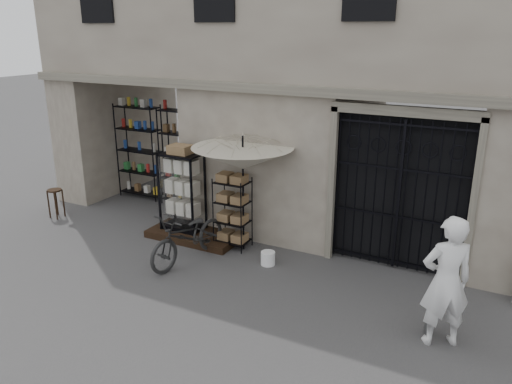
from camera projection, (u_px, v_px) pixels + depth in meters
The scene contains 14 objects.
ground at pixel (260, 297), 8.46m from camera, with size 80.00×80.00×0.00m, color black.
main_building at pixel (347, 20), 10.43m from camera, with size 14.00×4.00×9.00m, color #9E9584.
shop_recess at pixel (150, 149), 12.33m from camera, with size 3.00×1.70×3.00m, color black.
shop_shelving at pixel (161, 154), 12.85m from camera, with size 2.70×0.50×2.50m, color black.
iron_gate at pixel (401, 191), 9.15m from camera, with size 2.50×0.21×3.00m.
step_platform at pixel (194, 235), 10.80m from camera, with size 2.00×0.90×0.15m, color black.
display_cabinet at pixel (182, 196), 10.74m from camera, with size 0.88×0.58×1.83m.
wire_rack at pixel (233, 214), 10.21m from camera, with size 0.79×0.69×1.49m.
market_umbrella at pixel (243, 152), 9.68m from camera, with size 2.26×2.29×2.85m.
white_bucket at pixel (268, 258), 9.59m from camera, with size 0.27×0.27×0.26m, color white.
bicycle at pixel (190, 261), 9.79m from camera, with size 0.69×1.03×1.97m, color black.
wooden_stool at pixel (56, 203), 11.93m from camera, with size 0.42×0.42×0.70m.
steel_bollard at pixel (430, 312), 7.33m from camera, with size 0.13×0.13×0.74m, color slate.
shopkeeper at pixel (438, 342), 7.25m from camera, with size 0.72×1.96×0.47m, color white.
Camera 1 is at (3.39, -6.67, 4.34)m, focal length 35.00 mm.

